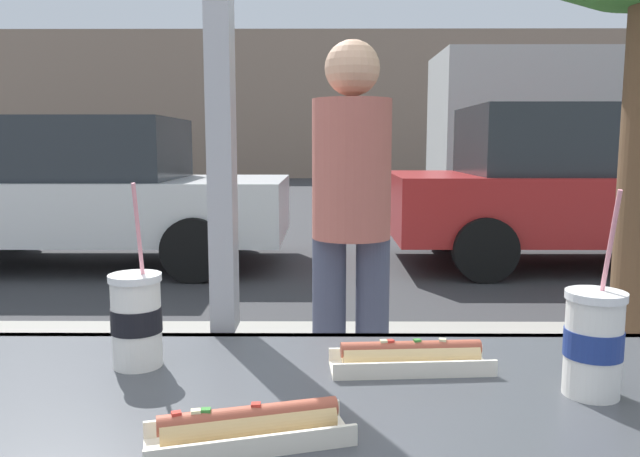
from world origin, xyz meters
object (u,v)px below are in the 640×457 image
soda_cup_right (137,319)px  box_truck (588,128)px  parked_car_white (84,190)px  parked_car_red (581,186)px  hotdog_tray_far (249,427)px  pedestrian (351,215)px  hotdog_tray_near (411,357)px  soda_cup_left (593,342)px

soda_cup_right → box_truck: (5.41, 11.12, 0.59)m
parked_car_white → parked_car_red: parked_car_red is taller
hotdog_tray_far → parked_car_red: size_ratio=0.06×
parked_car_white → parked_car_red: 5.53m
box_truck → pedestrian: size_ratio=3.79×
parked_car_white → hotdog_tray_far: bearing=-67.3°
pedestrian → box_truck: bearing=62.7°
hotdog_tray_far → pedestrian: 1.78m
soda_cup_right → hotdog_tray_near: size_ratio=1.15×
parked_car_white → soda_cup_left: bearing=-62.8°
box_truck → hotdog_tray_far: bearing=-114.4°
hotdog_tray_far → parked_car_red: (2.96, 6.17, -0.11)m
soda_cup_left → parked_car_red: bearing=67.8°
parked_car_red → soda_cup_right: bearing=-118.4°
soda_cup_left → parked_car_red: 6.49m
hotdog_tray_far → box_truck: box_truck is taller
parked_car_white → hotdog_tray_near: bearing=-64.4°
parked_car_white → pedestrian: bearing=-57.7°
hotdog_tray_near → box_truck: 12.20m
soda_cup_right → hotdog_tray_near: 0.48m
hotdog_tray_near → soda_cup_left: bearing=-21.7°
soda_cup_right → pedestrian: pedestrian is taller
box_truck → pedestrian: 10.86m
parked_car_white → box_truck: box_truck is taller
soda_cup_right → hotdog_tray_far: (0.23, -0.28, -0.06)m
hotdog_tray_near → parked_car_red: parked_car_red is taller
hotdog_tray_far → hotdog_tray_near: bearing=47.4°
soda_cup_right → box_truck: bearing=64.1°
parked_car_white → parked_car_red: size_ratio=1.02×
pedestrian → parked_car_white: bearing=122.3°
soda_cup_right → parked_car_white: size_ratio=0.07×
box_truck → soda_cup_right: bearing=-115.9°
soda_cup_left → hotdog_tray_near: (-0.26, 0.10, -0.06)m
soda_cup_right → parked_car_red: (3.18, 5.89, -0.17)m
soda_cup_left → pedestrian: pedestrian is taller
hotdog_tray_far → parked_car_red: bearing=64.4°
hotdog_tray_near → parked_car_white: (-2.82, 5.90, -0.16)m
box_truck → hotdog_tray_near: bearing=-113.9°
soda_cup_right → soda_cup_left: bearing=-9.4°
hotdog_tray_far → box_truck: 12.55m
parked_car_white → box_truck: 9.40m
pedestrian → soda_cup_left: bearing=-79.5°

